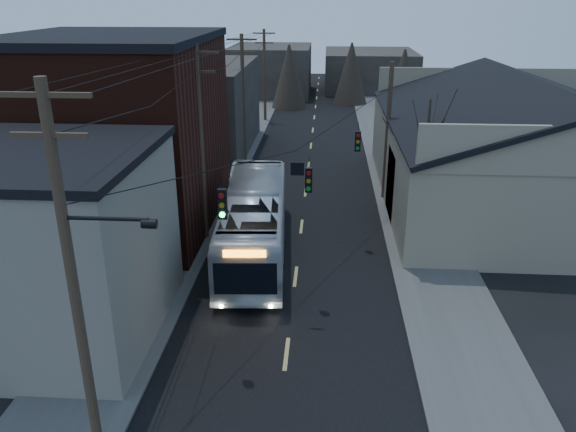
% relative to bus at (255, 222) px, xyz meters
% --- Properties ---
extents(road_surface, '(9.00, 110.00, 0.02)m').
position_rel_bus_xyz_m(road_surface, '(2.16, 13.60, -1.71)').
color(road_surface, black).
rests_on(road_surface, ground).
extents(sidewalk_left, '(4.00, 110.00, 0.12)m').
position_rel_bus_xyz_m(sidewalk_left, '(-4.34, 13.60, -1.66)').
color(sidewalk_left, '#474744').
rests_on(sidewalk_left, ground).
extents(sidewalk_right, '(4.00, 110.00, 0.12)m').
position_rel_bus_xyz_m(sidewalk_right, '(8.66, 13.60, -1.66)').
color(sidewalk_right, '#474744').
rests_on(sidewalk_right, ground).
extents(building_clapboard, '(8.00, 8.00, 7.00)m').
position_rel_bus_xyz_m(building_clapboard, '(-6.84, -7.40, 1.78)').
color(building_clapboard, slate).
rests_on(building_clapboard, ground).
extents(building_brick, '(10.00, 12.00, 10.00)m').
position_rel_bus_xyz_m(building_brick, '(-7.84, 3.60, 3.28)').
color(building_brick, '#33120B').
rests_on(building_brick, ground).
extents(building_left_far, '(9.00, 14.00, 7.00)m').
position_rel_bus_xyz_m(building_left_far, '(-7.34, 19.60, 1.78)').
color(building_left_far, '#2D2924').
rests_on(building_left_far, ground).
extents(warehouse, '(16.16, 20.60, 7.73)m').
position_rel_bus_xyz_m(warehouse, '(15.16, 8.60, 0.98)').
color(warehouse, gray).
rests_on(warehouse, ground).
extents(building_far_left, '(10.00, 12.00, 6.00)m').
position_rel_bus_xyz_m(building_far_left, '(-3.84, 48.60, 1.28)').
color(building_far_left, '#2D2924').
rests_on(building_far_left, ground).
extents(building_far_right, '(12.00, 14.00, 5.00)m').
position_rel_bus_xyz_m(building_far_right, '(9.16, 53.60, 0.78)').
color(building_far_right, '#2D2924').
rests_on(building_far_right, ground).
extents(bare_tree, '(0.40, 0.40, 7.20)m').
position_rel_bus_xyz_m(bare_tree, '(8.66, 3.60, 1.88)').
color(bare_tree, black).
rests_on(bare_tree, ground).
extents(utility_lines, '(11.24, 45.28, 10.50)m').
position_rel_bus_xyz_m(utility_lines, '(-0.95, 7.74, 3.24)').
color(utility_lines, '#382B1E').
rests_on(utility_lines, ground).
extents(bus, '(3.65, 12.48, 3.43)m').
position_rel_bus_xyz_m(bus, '(0.00, 0.00, 0.00)').
color(bus, '#B5BBC2').
rests_on(bus, ground).
extents(parked_car, '(1.56, 4.39, 1.44)m').
position_rel_bus_xyz_m(parked_car, '(-2.14, 11.06, -1.00)').
color(parked_car, '#B5B9BE').
rests_on(parked_car, ground).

